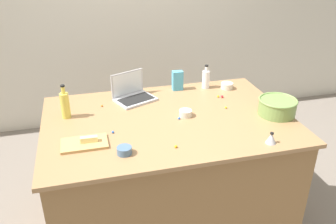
% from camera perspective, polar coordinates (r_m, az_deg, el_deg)
% --- Properties ---
extents(ground_plane, '(12.00, 12.00, 0.00)m').
position_cam_1_polar(ground_plane, '(3.12, 0.00, -15.78)').
color(ground_plane, slate).
extents(wall_back, '(8.00, 0.10, 2.60)m').
position_cam_1_polar(wall_back, '(4.21, -6.56, 15.44)').
color(wall_back, beige).
rests_on(wall_back, ground).
extents(island_counter, '(1.82, 1.23, 0.90)m').
position_cam_1_polar(island_counter, '(2.84, 0.00, -9.04)').
color(island_counter, olive).
rests_on(island_counter, ground).
extents(laptop, '(0.37, 0.33, 0.22)m').
position_cam_1_polar(laptop, '(2.90, -5.75, 2.93)').
color(laptop, '#B7B7BC').
rests_on(laptop, island_counter).
extents(mixing_bowl_large, '(0.29, 0.29, 0.13)m').
position_cam_1_polar(mixing_bowl_large, '(2.75, 17.32, 0.87)').
color(mixing_bowl_large, '#72934C').
rests_on(mixing_bowl_large, island_counter).
extents(bottle_vinegar, '(0.07, 0.07, 0.21)m').
position_cam_1_polar(bottle_vinegar, '(3.12, 6.18, 5.38)').
color(bottle_vinegar, white).
rests_on(bottle_vinegar, island_counter).
extents(bottle_oil, '(0.07, 0.07, 0.26)m').
position_cam_1_polar(bottle_oil, '(2.68, -16.37, 1.16)').
color(bottle_oil, '#DBC64C').
rests_on(bottle_oil, island_counter).
extents(cutting_board, '(0.30, 0.18, 0.02)m').
position_cam_1_polar(cutting_board, '(2.34, -13.42, -4.99)').
color(cutting_board, tan).
rests_on(cutting_board, island_counter).
extents(butter_stick_left, '(0.11, 0.04, 0.04)m').
position_cam_1_polar(butter_stick_left, '(2.32, -12.71, -4.33)').
color(butter_stick_left, '#F4E58C').
rests_on(butter_stick_left, cutting_board).
extents(ramekin_small, '(0.09, 0.09, 0.05)m').
position_cam_1_polar(ramekin_small, '(2.19, -7.10, -6.21)').
color(ramekin_small, slate).
rests_on(ramekin_small, island_counter).
extents(ramekin_medium, '(0.10, 0.10, 0.05)m').
position_cam_1_polar(ramekin_medium, '(2.62, 2.88, -0.19)').
color(ramekin_medium, beige).
rests_on(ramekin_medium, island_counter).
extents(ramekin_wide, '(0.11, 0.11, 0.05)m').
position_cam_1_polar(ramekin_wide, '(3.14, 9.55, 4.22)').
color(ramekin_wide, beige).
rests_on(ramekin_wide, island_counter).
extents(kitchen_timer, '(0.07, 0.07, 0.08)m').
position_cam_1_polar(kitchen_timer, '(2.37, 16.43, -4.10)').
color(kitchen_timer, '#B2B2B7').
rests_on(kitchen_timer, island_counter).
extents(candy_bag, '(0.09, 0.06, 0.17)m').
position_cam_1_polar(candy_bag, '(3.06, 1.55, 5.13)').
color(candy_bag, '#4CA5CC').
rests_on(candy_bag, island_counter).
extents(candy_0, '(0.02, 0.02, 0.02)m').
position_cam_1_polar(candy_0, '(2.24, 1.28, -5.61)').
color(candy_0, yellow).
rests_on(candy_0, island_counter).
extents(candy_1, '(0.02, 0.02, 0.02)m').
position_cam_1_polar(candy_1, '(2.78, 9.37, 0.72)').
color(candy_1, yellow).
rests_on(candy_1, island_counter).
extents(candy_2, '(0.02, 0.02, 0.02)m').
position_cam_1_polar(candy_2, '(2.58, 1.82, -1.01)').
color(candy_2, blue).
rests_on(candy_2, island_counter).
extents(candy_3, '(0.02, 0.02, 0.02)m').
position_cam_1_polar(candy_3, '(2.43, -8.96, -3.23)').
color(candy_3, blue).
rests_on(candy_3, island_counter).
extents(candy_4, '(0.02, 0.02, 0.02)m').
position_cam_1_polar(candy_4, '(3.01, -16.22, 2.10)').
color(candy_4, yellow).
rests_on(candy_4, island_counter).
extents(candy_5, '(0.02, 0.02, 0.02)m').
position_cam_1_polar(candy_5, '(2.96, 8.15, 2.53)').
color(candy_5, yellow).
rests_on(candy_5, island_counter).
extents(candy_6, '(0.02, 0.02, 0.02)m').
position_cam_1_polar(candy_6, '(2.96, 8.77, 2.49)').
color(candy_6, red).
rests_on(candy_6, island_counter).
extents(candy_7, '(0.02, 0.02, 0.02)m').
position_cam_1_polar(candy_7, '(2.82, -10.68, 1.00)').
color(candy_7, orange).
rests_on(candy_7, island_counter).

